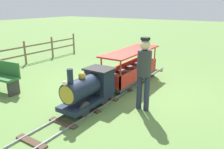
# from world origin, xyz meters

# --- Properties ---
(ground_plane) EXTENTS (60.00, 60.00, 0.00)m
(ground_plane) POSITION_xyz_m (0.00, 0.00, 0.00)
(ground_plane) COLOR #608442
(track) EXTENTS (0.67, 6.05, 0.04)m
(track) POSITION_xyz_m (0.00, 0.21, 0.02)
(track) COLOR gray
(track) RESTS_ON ground_plane
(locomotive) EXTENTS (0.63, 1.45, 1.02)m
(locomotive) POSITION_xyz_m (0.00, 1.25, 0.49)
(locomotive) COLOR #192338
(locomotive) RESTS_ON ground_plane
(passenger_car) EXTENTS (0.73, 2.35, 0.97)m
(passenger_car) POSITION_xyz_m (0.00, -0.69, 0.42)
(passenger_car) COLOR #3F3F3F
(passenger_car) RESTS_ON ground_plane
(conductor_person) EXTENTS (0.30, 0.30, 1.62)m
(conductor_person) POSITION_xyz_m (-1.04, 0.68, 0.96)
(conductor_person) COLOR #282D47
(conductor_person) RESTS_ON ground_plane
(fence_section) EXTENTS (0.08, 7.13, 0.90)m
(fence_section) POSITION_xyz_m (4.62, 0.21, 0.48)
(fence_section) COLOR #756047
(fence_section) RESTS_ON ground_plane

